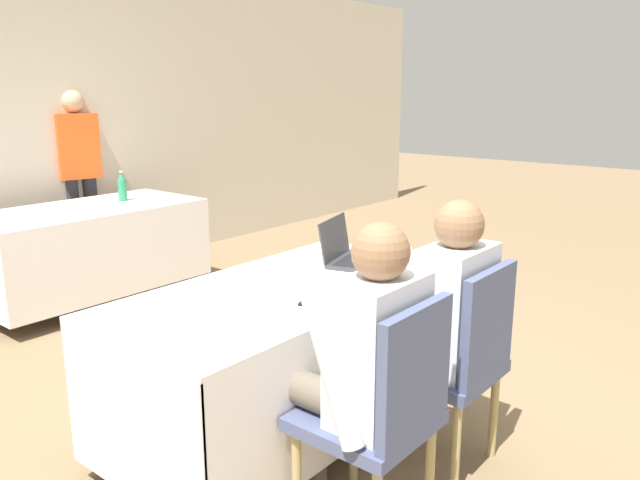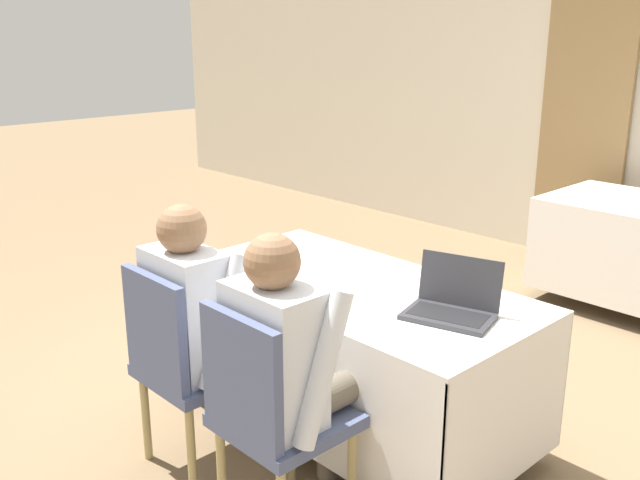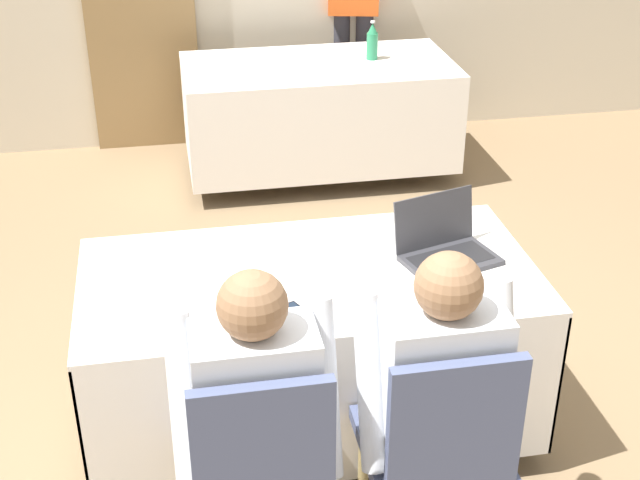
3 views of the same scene
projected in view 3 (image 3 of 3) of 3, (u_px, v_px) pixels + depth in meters
The scene contains 14 objects.
ground_plane at pixel (310, 430), 3.58m from camera, with size 24.00×24.00×0.00m, color #846B4C.
conference_table_near at pixel (310, 314), 3.32m from camera, with size 1.66×0.84×0.73m.
conference_table_far at pixel (319, 91), 5.54m from camera, with size 1.66×0.84×0.73m.
laptop at pixel (446, 248), 3.31m from camera, with size 0.40×0.34×0.22m.
cell_phone at pixel (297, 313), 2.99m from camera, with size 0.12×0.15×0.01m.
paper_beside_laptop at pixel (395, 241), 3.45m from camera, with size 0.29×0.35×0.00m.
paper_centre_table at pixel (136, 294), 3.11m from camera, with size 0.23×0.31×0.00m.
paper_left_edge at pixel (223, 254), 3.36m from camera, with size 0.27×0.34×0.00m.
water_bottle at pixel (372, 42), 5.49m from camera, with size 0.07×0.07×0.24m.
chair_near_left at pixel (260, 469), 2.67m from camera, with size 0.44×0.44×0.91m.
chair_near_right at pixel (439, 446), 2.76m from camera, with size 0.44×0.44×0.91m.
person_checkered_shirt at pixel (254, 405), 2.68m from camera, with size 0.50×0.52×1.17m.
person_white_shirt at pixel (432, 384), 2.77m from camera, with size 0.50×0.52×1.17m.
person_red_shirt at pixel (353, 3), 6.05m from camera, with size 0.38×0.27×1.59m.
Camera 3 is at (-0.47, -2.75, 2.38)m, focal length 50.00 mm.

